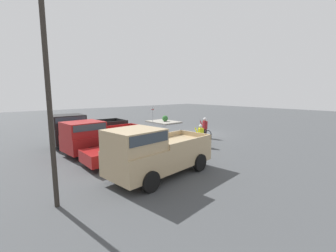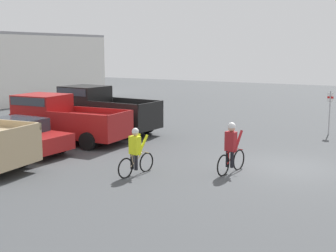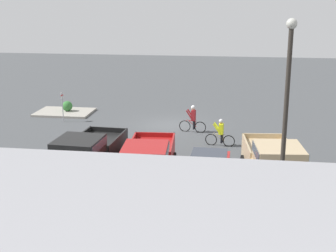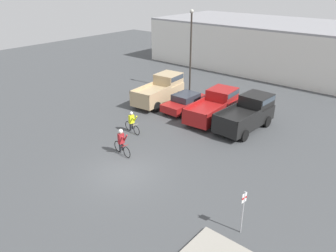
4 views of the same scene
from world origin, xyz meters
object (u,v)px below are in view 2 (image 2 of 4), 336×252
at_px(pickup_truck_1, 62,118).
at_px(fire_lane_sign, 330,108).
at_px(sedan_0, 18,136).
at_px(cyclist_0, 231,147).
at_px(cyclist_1, 136,151).
at_px(pickup_truck_2, 102,109).

xyz_separation_m(pickup_truck_1, fire_lane_sign, (7.91, -10.20, 0.23)).
relative_size(sedan_0, fire_lane_sign, 2.09).
relative_size(cyclist_0, cyclist_1, 1.03).
distance_m(pickup_truck_1, fire_lane_sign, 12.91).
bearing_deg(cyclist_1, cyclist_0, -55.47).
height_order(pickup_truck_1, fire_lane_sign, fire_lane_sign).
bearing_deg(pickup_truck_2, fire_lane_sign, -63.47).
relative_size(pickup_truck_2, cyclist_1, 3.08).
bearing_deg(cyclist_1, pickup_truck_2, 45.39).
xyz_separation_m(sedan_0, pickup_truck_2, (5.62, 0.10, 0.46)).
xyz_separation_m(pickup_truck_2, cyclist_0, (-4.11, -8.71, -0.29)).
xyz_separation_m(pickup_truck_1, cyclist_1, (-3.10, -6.11, -0.29)).
height_order(pickup_truck_2, fire_lane_sign, pickup_truck_2).
distance_m(sedan_0, pickup_truck_2, 5.64).
relative_size(pickup_truck_1, cyclist_1, 3.16).
distance_m(pickup_truck_1, cyclist_0, 8.87).
distance_m(pickup_truck_1, pickup_truck_2, 2.86).
bearing_deg(fire_lane_sign, cyclist_0, 171.20).
bearing_deg(fire_lane_sign, pickup_truck_2, 116.53).
bearing_deg(pickup_truck_1, cyclist_1, -116.91).
distance_m(pickup_truck_2, cyclist_0, 9.64).
bearing_deg(pickup_truck_2, sedan_0, -179.02).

